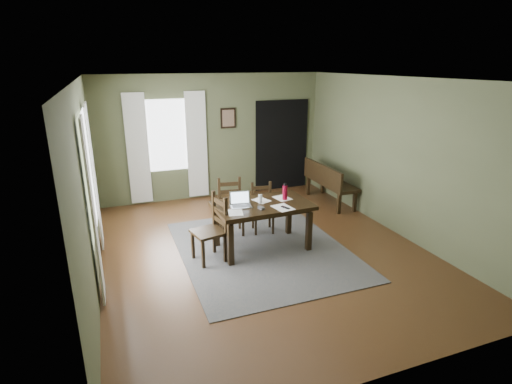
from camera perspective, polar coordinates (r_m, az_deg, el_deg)
name	(u,v)px	position (r m, az deg, el deg)	size (l,w,h in m)	color
ground	(262,250)	(6.61, 0.93, -8.24)	(5.00, 6.00, 0.01)	#492C16
room_shell	(263,141)	(6.03, 1.01, 7.35)	(5.02, 6.02, 2.71)	#515839
rug	(262,249)	(6.60, 0.93, -8.16)	(2.60, 3.20, 0.01)	#464646
dining_table	(262,209)	(6.39, 0.90, -2.47)	(1.56, 0.97, 0.77)	black
chair_end	(212,229)	(6.11, -6.37, -5.33)	(0.54, 0.54, 1.03)	black
chair_back_left	(231,207)	(7.07, -3.61, -2.18)	(0.48, 0.49, 0.98)	black
chair_back_right	(262,208)	(7.15, 0.92, -2.33)	(0.45, 0.45, 0.87)	black
bench	(328,180)	(8.68, 10.21, 1.69)	(0.49, 1.53, 0.87)	black
laptop	(240,202)	(6.25, -2.23, -1.47)	(0.36, 0.30, 0.22)	#B7B7BC
computer_mouse	(261,208)	(6.11, 0.74, -2.30)	(0.06, 0.11, 0.04)	#3F3F42
tv_remote	(285,208)	(6.17, 4.22, -2.24)	(0.04, 0.16, 0.02)	black
drinking_glass	(260,199)	(6.36, 0.62, -0.98)	(0.06, 0.06, 0.14)	silver
water_bottle	(285,192)	(6.52, 4.15, -0.02)	(0.09, 0.09, 0.28)	#A60C2E
paper_a	(236,213)	(5.99, -2.94, -2.94)	(0.21, 0.28, 0.00)	white
paper_b	(283,208)	(6.19, 3.86, -2.24)	(0.26, 0.33, 0.00)	white
paper_c	(261,200)	(6.50, 0.79, -1.20)	(0.21, 0.28, 0.00)	white
paper_d	(282,198)	(6.62, 3.77, -0.87)	(0.23, 0.30, 0.00)	white
window_left	(89,176)	(5.90, -22.72, 2.17)	(0.01, 1.30, 1.70)	white
window_back	(167,136)	(8.68, -12.60, 7.88)	(1.00, 0.01, 1.50)	white
curtain_left_near	(93,213)	(5.19, -22.23, -2.76)	(0.03, 0.48, 2.30)	silver
curtain_left_far	(94,178)	(6.75, -22.08, 1.93)	(0.03, 0.48, 2.30)	silver
curtain_back_left	(138,150)	(8.64, -16.54, 5.82)	(0.44, 0.03, 2.30)	silver
curtain_back_right	(197,145)	(8.80, -8.45, 6.60)	(0.44, 0.03, 2.30)	silver
framed_picture	(228,118)	(8.92, -4.00, 10.48)	(0.34, 0.03, 0.44)	black
doorway_back	(282,145)	(9.49, 3.68, 6.66)	(1.30, 0.03, 2.10)	black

